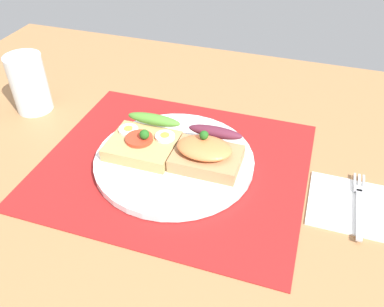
# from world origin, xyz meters

# --- Properties ---
(ground_plane) EXTENTS (1.20, 0.90, 0.03)m
(ground_plane) POSITION_xyz_m (0.00, 0.00, -0.02)
(ground_plane) COLOR #9B6B41
(placemat) EXTENTS (0.42, 0.36, 0.00)m
(placemat) POSITION_xyz_m (0.00, 0.00, 0.00)
(placemat) COLOR maroon
(placemat) RESTS_ON ground_plane
(plate) EXTENTS (0.26, 0.26, 0.01)m
(plate) POSITION_xyz_m (0.00, 0.00, 0.01)
(plate) COLOR white
(plate) RESTS_ON placemat
(sandwich_egg_tomato) EXTENTS (0.11, 0.11, 0.04)m
(sandwich_egg_tomato) POSITION_xyz_m (-0.05, 0.01, 0.03)
(sandwich_egg_tomato) COLOR tan
(sandwich_egg_tomato) RESTS_ON plate
(sandwich_salmon) EXTENTS (0.10, 0.09, 0.05)m
(sandwich_salmon) POSITION_xyz_m (0.05, 0.01, 0.03)
(sandwich_salmon) COLOR #AD7D51
(sandwich_salmon) RESTS_ON plate
(napkin) EXTENTS (0.13, 0.11, 0.01)m
(napkin) POSITION_xyz_m (0.28, -0.01, 0.00)
(napkin) COLOR white
(napkin) RESTS_ON ground_plane
(fork) EXTENTS (0.02, 0.14, 0.00)m
(fork) POSITION_xyz_m (0.28, -0.01, 0.01)
(fork) COLOR #B7B7BC
(fork) RESTS_ON napkin
(drinking_glass) EXTENTS (0.07, 0.07, 0.11)m
(drinking_glass) POSITION_xyz_m (-0.31, 0.07, 0.05)
(drinking_glass) COLOR silver
(drinking_glass) RESTS_ON ground_plane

